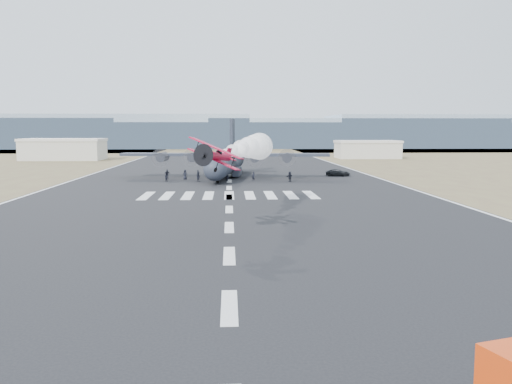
{
  "coord_description": "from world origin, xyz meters",
  "views": [
    {
      "loc": [
        0.04,
        -28.45,
        9.57
      ],
      "look_at": [
        2.41,
        19.51,
        4.0
      ],
      "focal_mm": 38.0,
      "sensor_mm": 36.0,
      "label": 1
    }
  ],
  "objects": [
    {
      "name": "ground",
      "position": [
        0.0,
        0.0,
        0.0
      ],
      "size": [
        500.0,
        500.0,
        0.0
      ],
      "primitive_type": "plane",
      "color": "black",
      "rests_on": "ground"
    },
    {
      "name": "scrub_far",
      "position": [
        0.0,
        230.0,
        0.0
      ],
      "size": [
        500.0,
        80.0,
        0.0
      ],
      "primitive_type": "cube",
      "color": "brown",
      "rests_on": "ground"
    },
    {
      "name": "runway_markings",
      "position": [
        0.0,
        60.0,
        0.01
      ],
      "size": [
        60.0,
        260.0,
        0.01
      ],
      "primitive_type": null,
      "color": "silver",
      "rests_on": "ground"
    },
    {
      "name": "ridge_seg_c",
      "position": [
        -65.0,
        260.0,
        8.5
      ],
      "size": [
        150.0,
        50.0,
        17.0
      ],
      "primitive_type": "cube",
      "color": "#8598A9",
      "rests_on": "ground"
    },
    {
      "name": "ridge_seg_d",
      "position": [
        0.0,
        260.0,
        6.5
      ],
      "size": [
        150.0,
        50.0,
        13.0
      ],
      "primitive_type": "cube",
      "color": "#8598A9",
      "rests_on": "ground"
    },
    {
      "name": "ridge_seg_e",
      "position": [
        65.0,
        260.0,
        7.5
      ],
      "size": [
        150.0,
        50.0,
        15.0
      ],
      "primitive_type": "cube",
      "color": "#8598A9",
      "rests_on": "ground"
    },
    {
      "name": "ridge_seg_f",
      "position": [
        130.0,
        260.0,
        8.5
      ],
      "size": [
        150.0,
        50.0,
        17.0
      ],
      "primitive_type": "cube",
      "color": "#8598A9",
      "rests_on": "ground"
    },
    {
      "name": "hangar_left",
      "position": [
        -52.0,
        145.0,
        3.41
      ],
      "size": [
        24.5,
        14.5,
        6.7
      ],
      "color": "#B7B3A3",
      "rests_on": "ground"
    },
    {
      "name": "hangar_right",
      "position": [
        46.0,
        150.0,
        3.01
      ],
      "size": [
        20.5,
        12.5,
        5.9
      ],
      "color": "#B7B3A3",
      "rests_on": "ground"
    },
    {
      "name": "aerobatic_biplane",
      "position": [
        -1.16,
        20.31,
        7.22
      ],
      "size": [
        5.26,
        5.12,
        3.02
      ],
      "rotation": [
        0.0,
        0.35,
        -0.24
      ],
      "color": "#A70B2E"
    },
    {
      "name": "smoke_trail",
      "position": [
        3.11,
        37.59,
        7.35
      ],
      "size": [
        6.64,
        20.66,
        3.46
      ],
      "rotation": [
        0.0,
        0.0,
        -0.24
      ],
      "color": "white"
    },
    {
      "name": "transport_aircraft",
      "position": [
        -0.61,
        80.53,
        3.07
      ],
      "size": [
        41.25,
        33.86,
        11.9
      ],
      "rotation": [
        0.0,
        0.0,
        -0.12
      ],
      "color": "#212732",
      "rests_on": "ground"
    },
    {
      "name": "support_vehicle",
      "position": [
        22.45,
        81.93,
        0.69
      ],
      "size": [
        5.39,
        3.37,
        1.39
      ],
      "primitive_type": "imported",
      "rotation": [
        0.0,
        0.0,
        1.35
      ],
      "color": "black",
      "rests_on": "ground"
    },
    {
      "name": "crew_a",
      "position": [
        4.53,
        71.72,
        0.84
      ],
      "size": [
        0.8,
        0.78,
        1.69
      ],
      "primitive_type": "imported",
      "rotation": [
        0.0,
        0.0,
        5.6
      ],
      "color": "black",
      "rests_on": "ground"
    },
    {
      "name": "crew_b",
      "position": [
        -11.51,
        71.36,
        0.83
      ],
      "size": [
        0.95,
        0.89,
        1.67
      ],
      "primitive_type": "imported",
      "rotation": [
        0.0,
        0.0,
        2.48
      ],
      "color": "black",
      "rests_on": "ground"
    },
    {
      "name": "crew_c",
      "position": [
        -0.29,
        71.16,
        0.92
      ],
      "size": [
        1.04,
        1.31,
        1.84
      ],
      "primitive_type": "imported",
      "rotation": [
        0.0,
        0.0,
        2.05
      ],
      "color": "black",
      "rests_on": "ground"
    },
    {
      "name": "crew_d",
      "position": [
        -11.98,
        76.5,
        0.94
      ],
      "size": [
        1.18,
        0.75,
        1.87
      ],
      "primitive_type": "imported",
      "rotation": [
        0.0,
        0.0,
        0.18
      ],
      "color": "black",
      "rests_on": "ground"
    },
    {
      "name": "crew_e",
      "position": [
        -8.42,
        75.25,
        0.94
      ],
      "size": [
        1.02,
        0.76,
        1.87
      ],
      "primitive_type": "imported",
      "rotation": [
        0.0,
        0.0,
        0.23
      ],
      "color": "black",
      "rests_on": "ground"
    },
    {
      "name": "crew_f",
      "position": [
        11.12,
        70.1,
        0.95
      ],
      "size": [
        1.62,
        1.67,
        1.89
      ],
      "primitive_type": "imported",
      "rotation": [
        0.0,
        0.0,
        3.96
      ],
      "color": "black",
      "rests_on": "ground"
    },
    {
      "name": "crew_g",
      "position": [
        -6.05,
        77.37,
        0.85
      ],
      "size": [
        0.78,
        0.72,
        1.69
      ],
      "primitive_type": "imported",
      "rotation": [
        0.0,
        0.0,
        0.45
      ],
      "color": "black",
      "rests_on": "ground"
    },
    {
      "name": "crew_h",
      "position": [
        -5.67,
        71.02,
        0.82
      ],
      "size": [
        0.94,
        0.83,
        1.64
      ],
      "primitive_type": "imported",
      "rotation": [
        0.0,
        0.0,
        2.6
      ],
      "color": "black",
      "rests_on": "ground"
    }
  ]
}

